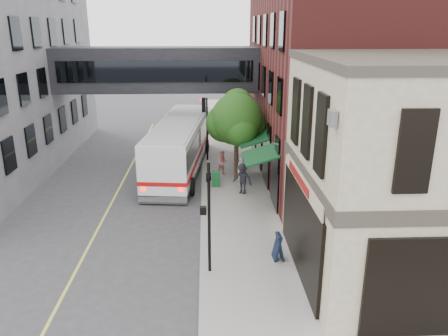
{
  "coord_description": "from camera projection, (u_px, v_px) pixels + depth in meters",
  "views": [
    {
      "loc": [
        0.33,
        -13.22,
        9.43
      ],
      "look_at": [
        1.08,
        4.61,
        3.58
      ],
      "focal_mm": 35.0,
      "sensor_mm": 36.0,
      "label": 1
    }
  ],
  "objects": [
    {
      "name": "ground",
      "position": [
        199.0,
        304.0,
        15.48
      ],
      "size": [
        120.0,
        120.0,
        0.0
      ],
      "primitive_type": "plane",
      "color": "#38383A",
      "rests_on": "ground"
    },
    {
      "name": "sidewalk_main",
      "position": [
        232.0,
        174.0,
        28.83
      ],
      "size": [
        4.0,
        60.0,
        0.15
      ],
      "primitive_type": "cube",
      "color": "gray",
      "rests_on": "ground"
    },
    {
      "name": "corner_building",
      "position": [
        436.0,
        171.0,
        16.42
      ],
      "size": [
        10.19,
        8.12,
        8.45
      ],
      "color": "tan",
      "rests_on": "ground"
    },
    {
      "name": "brick_building",
      "position": [
        356.0,
        65.0,
        27.93
      ],
      "size": [
        13.76,
        18.0,
        14.0
      ],
      "color": "#581E1B",
      "rests_on": "ground"
    },
    {
      "name": "skyway_bridge",
      "position": [
        158.0,
        69.0,
        30.42
      ],
      "size": [
        14.0,
        3.18,
        3.0
      ],
      "color": "black",
      "rests_on": "ground"
    },
    {
      "name": "traffic_signal_near",
      "position": [
        208.0,
        205.0,
        16.46
      ],
      "size": [
        0.44,
        0.22,
        4.6
      ],
      "color": "black",
      "rests_on": "sidewalk_main"
    },
    {
      "name": "traffic_signal_far",
      "position": [
        205.0,
        116.0,
        30.59
      ],
      "size": [
        0.53,
        0.28,
        4.5
      ],
      "color": "black",
      "rests_on": "sidewalk_main"
    },
    {
      "name": "street_sign_pole",
      "position": [
        208.0,
        185.0,
        21.54
      ],
      "size": [
        0.08,
        0.75,
        3.0
      ],
      "color": "gray",
      "rests_on": "sidewalk_main"
    },
    {
      "name": "street_tree",
      "position": [
        236.0,
        119.0,
        26.9
      ],
      "size": [
        3.8,
        3.2,
        5.6
      ],
      "color": "#382619",
      "rests_on": "sidewalk_main"
    },
    {
      "name": "lane_marking",
      "position": [
        113.0,
        200.0,
        24.77
      ],
      "size": [
        0.12,
        40.0,
        0.01
      ],
      "primitive_type": "cube",
      "color": "#D8CC4C",
      "rests_on": "ground"
    },
    {
      "name": "bus",
      "position": [
        180.0,
        144.0,
        29.23
      ],
      "size": [
        4.07,
        12.69,
        3.36
      ],
      "color": "white",
      "rests_on": "ground"
    },
    {
      "name": "pedestrian_a",
      "position": [
        242.0,
        171.0,
        26.47
      ],
      "size": [
        0.72,
        0.57,
        1.73
      ],
      "primitive_type": "imported",
      "rotation": [
        0.0,
        0.0,
        0.28
      ],
      "color": "beige",
      "rests_on": "sidewalk_main"
    },
    {
      "name": "pedestrian_b",
      "position": [
        223.0,
        163.0,
        28.18
      ],
      "size": [
        0.92,
        0.79,
        1.64
      ],
      "primitive_type": "imported",
      "rotation": [
        0.0,
        0.0,
        0.24
      ],
      "color": "pink",
      "rests_on": "sidewalk_main"
    },
    {
      "name": "pedestrian_c",
      "position": [
        242.0,
        178.0,
        25.02
      ],
      "size": [
        1.36,
        1.2,
        1.83
      ],
      "primitive_type": "imported",
      "rotation": [
        0.0,
        0.0,
        -0.55
      ],
      "color": "black",
      "rests_on": "sidewalk_main"
    },
    {
      "name": "newspaper_box",
      "position": [
        216.0,
        179.0,
        26.3
      ],
      "size": [
        0.49,
        0.44,
        0.93
      ],
      "primitive_type": "cube",
      "rotation": [
        0.0,
        0.0,
        -0.06
      ],
      "color": "#145728",
      "rests_on": "sidewalk_main"
    },
    {
      "name": "sandwich_board",
      "position": [
        278.0,
        247.0,
        18.05
      ],
      "size": [
        0.44,
        0.65,
        1.12
      ],
      "primitive_type": "cube",
      "rotation": [
        0.0,
        0.0,
        0.06
      ],
      "color": "black",
      "rests_on": "sidewalk_main"
    }
  ]
}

